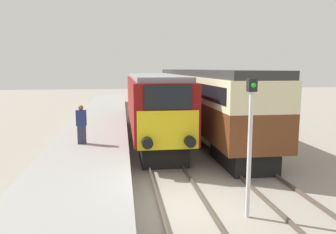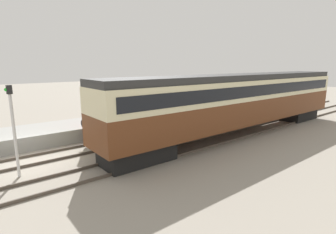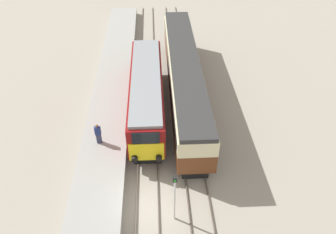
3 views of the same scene
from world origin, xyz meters
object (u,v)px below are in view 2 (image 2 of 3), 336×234
(passenger_carriage, at_px, (241,98))
(person_on_platform, at_px, (102,107))
(signal_post, at_px, (13,124))
(locomotive, at_px, (182,101))

(passenger_carriage, distance_m, person_on_platform, 9.88)
(passenger_carriage, xyz_separation_m, signal_post, (-1.70, -13.26, -0.17))
(passenger_carriage, bearing_deg, person_on_platform, -135.49)
(person_on_platform, height_order, signal_post, signal_post)
(locomotive, bearing_deg, signal_post, -81.16)
(signal_post, bearing_deg, person_on_platform, 129.94)
(passenger_carriage, distance_m, signal_post, 13.37)
(person_on_platform, relative_size, signal_post, 0.44)
(locomotive, relative_size, signal_post, 3.50)
(passenger_carriage, height_order, signal_post, passenger_carriage)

